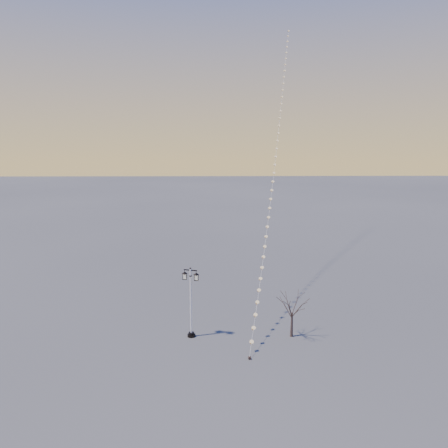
{
  "coord_description": "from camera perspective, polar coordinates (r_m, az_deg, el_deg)",
  "views": [
    {
      "loc": [
        0.1,
        -28.91,
        15.05
      ],
      "look_at": [
        0.75,
        5.17,
        8.3
      ],
      "focal_mm": 34.37,
      "sensor_mm": 36.0,
      "label": 1
    }
  ],
  "objects": [
    {
      "name": "kite_train",
      "position": [
        48.6,
        6.96,
        11.84
      ],
      "size": [
        9.35,
        42.08,
        31.51
      ],
      "rotation": [
        0.0,
        0.0,
        -0.4
      ],
      "color": "black",
      "rests_on": "ground"
    },
    {
      "name": "ground",
      "position": [
        32.59,
        -1.2,
        -16.3
      ],
      "size": [
        300.0,
        300.0,
        0.0
      ],
      "primitive_type": "plane",
      "color": "#484949",
      "rests_on": "ground"
    },
    {
      "name": "street_lamp",
      "position": [
        33.28,
        -4.43,
        -9.89
      ],
      "size": [
        1.37,
        0.76,
        5.58
      ],
      "rotation": [
        0.0,
        0.0,
        -0.3
      ],
      "color": "black",
      "rests_on": "ground"
    },
    {
      "name": "bare_tree",
      "position": [
        33.82,
        9.08,
        -10.73
      ],
      "size": [
        2.16,
        2.16,
        3.59
      ],
      "rotation": [
        0.0,
        0.0,
        -0.25
      ],
      "color": "#332723",
      "rests_on": "ground"
    }
  ]
}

